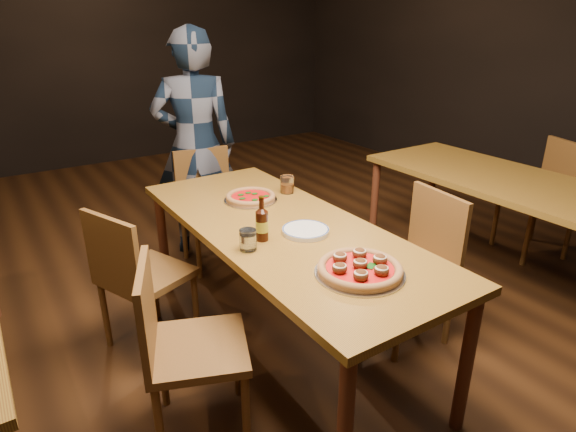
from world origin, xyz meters
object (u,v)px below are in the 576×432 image
chair_nbr_right (537,197)px  chair_main_sw (147,274)px  plate_stack (306,231)px  chair_main_e (407,266)px  table_main (283,238)px  water_glass (248,240)px  pizza_margherita (251,197)px  pizza_meatball (360,268)px  table_right (512,190)px  chair_end (212,208)px  amber_glass (287,184)px  beer_bottle (262,225)px  chair_main_nw (198,347)px  diner (195,145)px

chair_nbr_right → chair_main_sw: bearing=-80.9°
plate_stack → chair_main_e: bearing=-14.5°
table_main → chair_main_e: size_ratio=2.21×
water_glass → pizza_margherita: bearing=59.8°
table_main → pizza_meatball: pizza_meatball is taller
table_right → chair_end: (-1.58, 1.34, -0.23)m
chair_nbr_right → pizza_margherita: (-2.25, 0.48, 0.30)m
amber_glass → beer_bottle: bearing=-133.2°
table_right → pizza_margherita: 1.77m
chair_nbr_right → amber_glass: (-2.00, 0.48, 0.34)m
table_main → amber_glass: bearing=54.1°
chair_main_e → beer_bottle: (-0.82, 0.20, 0.38)m
chair_nbr_right → pizza_margherita: bearing=-83.0°
chair_main_nw → chair_nbr_right: bearing=-63.5°
chair_main_sw → beer_bottle: size_ratio=4.04×
pizza_margherita → amber_glass: bearing=-0.3°
table_main → pizza_margherita: 0.43m
pizza_meatball → diner: 2.06m
beer_bottle → diner: (0.32, 1.54, 0.03)m
pizza_meatball → pizza_margherita: 1.03m
table_main → water_glass: 0.34m
chair_main_sw → chair_end: size_ratio=0.99×
chair_main_sw → chair_main_e: bearing=-142.6°
diner → amber_glass: bearing=121.6°
table_right → beer_bottle: (-1.88, 0.11, 0.15)m
table_main → diner: (0.14, 1.44, 0.18)m
chair_end → plate_stack: bearing=-87.0°
table_right → pizza_meatball: (-1.71, -0.41, 0.10)m
chair_end → chair_nbr_right: (2.18, -1.21, 0.02)m
chair_main_sw → pizza_margherita: 0.73m
pizza_margherita → water_glass: 0.66m
diner → pizza_meatball: bearing=108.7°
table_right → plate_stack: (-1.65, 0.06, 0.08)m
pizza_margherita → diner: diner is taller
chair_end → beer_bottle: beer_bottle is taller
chair_end → water_glass: size_ratio=9.02×
chair_end → beer_bottle: size_ratio=4.09×
chair_end → diner: diner is taller
chair_main_sw → chair_main_e: (1.24, -0.74, 0.01)m
chair_main_e → diner: bearing=-157.5°
chair_main_e → pizza_margherita: bearing=-133.5°
beer_bottle → chair_main_sw: bearing=128.1°
amber_glass → table_main: bearing=-125.9°
chair_main_sw → chair_nbr_right: 2.95m
plate_stack → beer_bottle: (-0.22, 0.05, 0.07)m
table_main → chair_nbr_right: bearing=-1.6°
plate_stack → pizza_meatball: bearing=-96.5°
chair_main_sw → amber_glass: size_ratio=8.37×
chair_main_sw → diner: 1.31m
beer_bottle → chair_nbr_right: bearing=0.6°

